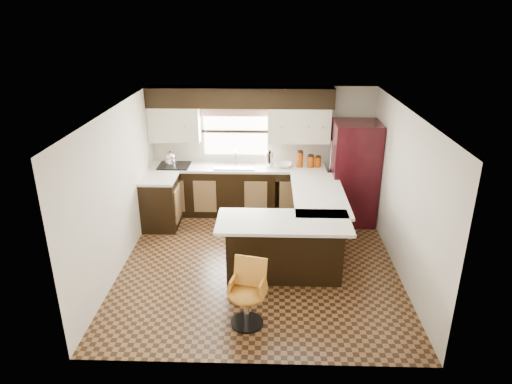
{
  "coord_description": "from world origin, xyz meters",
  "views": [
    {
      "loc": [
        0.15,
        -6.23,
        3.71
      ],
      "look_at": [
        -0.06,
        0.45,
        1.01
      ],
      "focal_mm": 32.0,
      "sensor_mm": 36.0,
      "label": 1
    }
  ],
  "objects_px": {
    "peninsula_long": "(314,220)",
    "bar_chair": "(247,295)",
    "refrigerator": "(354,173)",
    "peninsula_return": "(284,249)"
  },
  "relations": [
    {
      "from": "peninsula_long",
      "to": "refrigerator",
      "type": "distance_m",
      "value": 1.34
    },
    {
      "from": "peninsula_return",
      "to": "bar_chair",
      "type": "distance_m",
      "value": 1.25
    },
    {
      "from": "peninsula_long",
      "to": "refrigerator",
      "type": "xyz_separation_m",
      "value": [
        0.78,
        0.98,
        0.49
      ]
    },
    {
      "from": "bar_chair",
      "to": "peninsula_return",
      "type": "bearing_deg",
      "value": 80.13
    },
    {
      "from": "refrigerator",
      "to": "bar_chair",
      "type": "relative_size",
      "value": 2.19
    },
    {
      "from": "peninsula_long",
      "to": "bar_chair",
      "type": "relative_size",
      "value": 2.28
    },
    {
      "from": "refrigerator",
      "to": "bar_chair",
      "type": "xyz_separation_m",
      "value": [
        -1.79,
        -3.1,
        -0.51
      ]
    },
    {
      "from": "peninsula_long",
      "to": "peninsula_return",
      "type": "relative_size",
      "value": 1.18
    },
    {
      "from": "refrigerator",
      "to": "bar_chair",
      "type": "distance_m",
      "value": 3.62
    },
    {
      "from": "refrigerator",
      "to": "bar_chair",
      "type": "bearing_deg",
      "value": -120.02
    }
  ]
}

